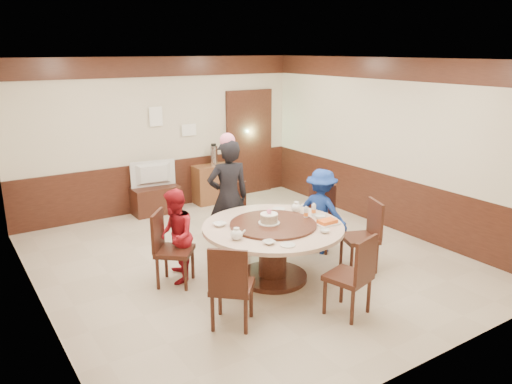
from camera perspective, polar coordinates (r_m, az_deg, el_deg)
room at (r=6.91m, az=-0.94°, el=0.50°), size 6.00×6.04×2.84m
banquet_table at (r=6.49m, az=1.94°, el=-5.63°), size 1.82×1.82×0.78m
chair_0 at (r=7.62m, az=7.12°, el=-4.24°), size 0.62×0.61×0.97m
chair_1 at (r=7.65m, az=-2.37°, el=-4.03°), size 0.56×0.57×0.97m
chair_2 at (r=6.54m, az=-9.41°, el=-7.86°), size 0.62×0.62×0.97m
chair_3 at (r=5.55m, az=-2.78°, el=-12.21°), size 0.62×0.62×0.97m
chair_4 at (r=5.86m, az=10.58°, el=-10.89°), size 0.54×0.55×0.97m
chair_5 at (r=7.01m, az=11.86°, el=-6.31°), size 0.57×0.57×0.97m
person_standing at (r=7.26m, az=-3.19°, el=-0.60°), size 0.69×0.52×1.71m
person_red at (r=6.51m, az=-9.23°, el=-5.01°), size 0.66×0.73×1.23m
person_blue at (r=7.39m, az=7.46°, el=-2.20°), size 0.73×0.93×1.26m
birthday_cake at (r=6.38m, az=1.51°, el=-3.02°), size 0.28×0.28×0.19m
teapot_left at (r=5.94m, az=-2.24°, el=-4.89°), size 0.17×0.15×0.13m
teapot_right at (r=6.94m, az=4.63°, el=-1.79°), size 0.17×0.15×0.13m
bowl_0 at (r=6.40m, az=-4.19°, el=-3.71°), size 0.17×0.17×0.04m
bowl_1 at (r=6.22m, az=7.83°, el=-4.43°), size 0.13×0.13×0.04m
bowl_2 at (r=5.82m, az=1.49°, el=-5.77°), size 0.14×0.14×0.03m
bowl_3 at (r=6.72m, az=7.33°, el=-2.82°), size 0.15×0.15×0.05m
saucer_near at (r=5.78m, az=3.64°, el=-6.07°), size 0.18×0.18×0.01m
saucer_far at (r=7.04m, az=2.62°, el=-1.95°), size 0.18×0.18×0.01m
shrimp_platter at (r=6.50m, az=8.15°, el=-3.45°), size 0.30×0.20×0.06m
bottle_0 at (r=6.65m, az=5.73°, el=-2.46°), size 0.06×0.06×0.16m
bottle_1 at (r=6.79m, az=6.61°, el=-2.09°), size 0.06×0.06×0.16m
tv_stand at (r=9.37m, az=-11.39°, el=-0.90°), size 0.85×0.45×0.50m
television at (r=9.24m, az=-11.55°, el=1.99°), size 0.83×0.19×0.47m
side_cabinet at (r=9.86m, az=-4.86°, el=0.97°), size 0.80×0.40×0.75m
thermos at (r=9.74m, az=-4.85°, el=4.20°), size 0.15×0.15×0.38m
notice_left at (r=9.31m, az=-11.36°, el=8.46°), size 0.25×0.00×0.35m
notice_right at (r=9.61m, az=-7.65°, el=7.05°), size 0.30×0.00×0.22m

